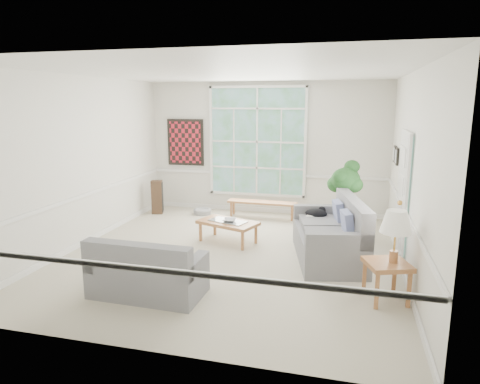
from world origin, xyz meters
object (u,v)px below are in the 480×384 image
(loveseat_right, at_px, (328,229))
(side_table, at_px, (386,281))
(end_table, at_px, (345,224))
(coffee_table, at_px, (228,232))
(loveseat_front, at_px, (148,266))

(loveseat_right, xyz_separation_m, side_table, (0.81, -1.37, -0.24))
(end_table, height_order, side_table, side_table)
(loveseat_right, distance_m, coffee_table, 1.90)
(loveseat_right, distance_m, side_table, 1.61)
(loveseat_front, relative_size, side_table, 2.78)
(coffee_table, height_order, end_table, end_table)
(loveseat_right, height_order, loveseat_front, loveseat_right)
(loveseat_front, xyz_separation_m, side_table, (3.07, 0.58, -0.13))
(end_table, bearing_deg, loveseat_right, -101.64)
(loveseat_front, height_order, side_table, loveseat_front)
(loveseat_front, bearing_deg, loveseat_right, 42.31)
(coffee_table, bearing_deg, side_table, -15.07)
(end_table, bearing_deg, side_table, -78.46)
(loveseat_right, xyz_separation_m, coffee_table, (-1.83, 0.42, -0.31))
(loveseat_right, xyz_separation_m, end_table, (0.27, 1.29, -0.25))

